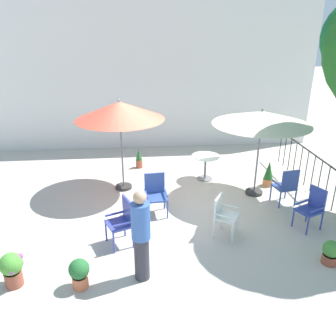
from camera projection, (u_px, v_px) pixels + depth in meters
The scene contains 17 objects.
ground_plane at pixel (168, 203), 8.60m from camera, with size 60.00×60.00×0.00m, color #BAB2A5.
villa_facade at pixel (156, 77), 11.81m from camera, with size 11.12×0.30×4.96m, color silver.
terrace_railing at pixel (321, 173), 8.66m from camera, with size 0.03×5.46×1.01m.
patio_umbrella_0 at pixel (120, 111), 8.58m from camera, with size 2.27×2.27×2.43m.
patio_umbrella_1 at pixel (262, 118), 8.32m from camera, with size 2.40×2.40×2.27m.
cafe_table_0 at pixel (205, 163), 9.77m from camera, with size 0.79×0.79×0.72m.
patio_chair_0 at pixel (155, 192), 7.97m from camera, with size 0.54×0.52×0.96m.
patio_chair_1 at pixel (223, 213), 7.15m from camera, with size 0.61×0.63×0.86m.
patio_chair_2 at pixel (287, 185), 8.32m from camera, with size 0.53×0.53×0.96m.
patio_chair_3 at pixel (312, 206), 7.39m from camera, with size 0.61×0.59×0.92m.
patio_chair_4 at pixel (123, 219), 6.81m from camera, with size 0.60×0.62×0.98m.
potted_plant_0 at pixel (12, 268), 5.74m from camera, with size 0.38×0.38×0.63m.
potted_plant_1 at pixel (331, 252), 6.32m from camera, with size 0.32×0.32×0.48m.
potted_plant_2 at pixel (268, 174), 9.41m from camera, with size 0.27×0.27×0.71m.
potted_plant_3 at pixel (139, 158), 10.65m from camera, with size 0.21×0.21×0.64m.
potted_plant_4 at pixel (79, 272), 5.72m from camera, with size 0.35×0.35×0.54m.
standing_person at pixel (141, 235), 5.72m from camera, with size 0.34×0.34×1.69m.
Camera 1 is at (-0.68, -7.58, 4.09)m, focal length 36.83 mm.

